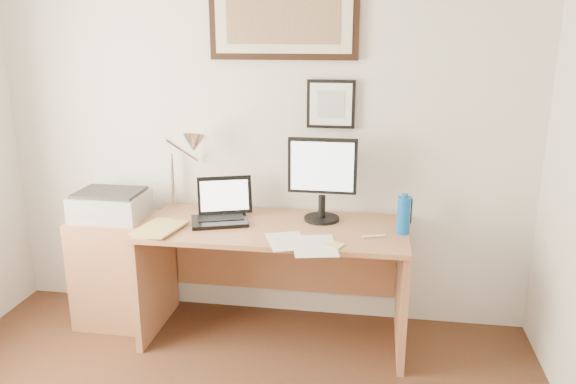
% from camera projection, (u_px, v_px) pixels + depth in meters
% --- Properties ---
extents(wall_back, '(3.50, 0.02, 2.50)m').
position_uv_depth(wall_back, '(261.00, 133.00, 3.63)').
color(wall_back, silver).
rests_on(wall_back, ground).
extents(side_cabinet, '(0.50, 0.40, 0.73)m').
position_uv_depth(side_cabinet, '(117.00, 270.00, 3.71)').
color(side_cabinet, '#A06743').
rests_on(side_cabinet, floor).
extents(water_bottle, '(0.08, 0.08, 0.22)m').
position_uv_depth(water_bottle, '(404.00, 215.00, 3.25)').
color(water_bottle, '#0D57AE').
rests_on(water_bottle, desk).
extents(bottle_cap, '(0.04, 0.04, 0.02)m').
position_uv_depth(bottle_cap, '(405.00, 195.00, 3.21)').
color(bottle_cap, '#0D57AE').
rests_on(bottle_cap, water_bottle).
extents(speaker, '(0.08, 0.07, 0.16)m').
position_uv_depth(speaker, '(405.00, 210.00, 3.45)').
color(speaker, black).
rests_on(speaker, desk).
extents(paper_sheet_a, '(0.29, 0.34, 0.00)m').
position_uv_depth(paper_sheet_a, '(287.00, 241.00, 3.15)').
color(paper_sheet_a, silver).
rests_on(paper_sheet_a, desk).
extents(paper_sheet_b, '(0.30, 0.38, 0.00)m').
position_uv_depth(paper_sheet_b, '(314.00, 246.00, 3.08)').
color(paper_sheet_b, silver).
rests_on(paper_sheet_b, desk).
extents(sticky_pad, '(0.12, 0.12, 0.01)m').
position_uv_depth(sticky_pad, '(334.00, 245.00, 3.07)').
color(sticky_pad, '#F6E174').
rests_on(sticky_pad, desk).
extents(marker_pen, '(0.14, 0.06, 0.02)m').
position_uv_depth(marker_pen, '(374.00, 236.00, 3.21)').
color(marker_pen, white).
rests_on(marker_pen, desk).
extents(book, '(0.28, 0.34, 0.02)m').
position_uv_depth(book, '(143.00, 227.00, 3.35)').
color(book, tan).
rests_on(book, desk).
extents(desk, '(1.60, 0.70, 0.75)m').
position_uv_depth(desk, '(277.00, 257.00, 3.54)').
color(desk, '#A06743').
rests_on(desk, floor).
extents(laptop, '(0.40, 0.40, 0.26)m').
position_uv_depth(laptop, '(222.00, 212.00, 3.48)').
color(laptop, black).
rests_on(laptop, desk).
extents(lcd_monitor, '(0.42, 0.22, 0.52)m').
position_uv_depth(lcd_monitor, '(322.00, 175.00, 3.42)').
color(lcd_monitor, black).
rests_on(lcd_monitor, desk).
extents(printer, '(0.44, 0.34, 0.18)m').
position_uv_depth(printer, '(110.00, 205.00, 3.59)').
color(printer, '#ABABAD').
rests_on(printer, side_cabinet).
extents(desk_lamp, '(0.29, 0.27, 0.53)m').
position_uv_depth(desk_lamp, '(192.00, 146.00, 3.53)').
color(desk_lamp, silver).
rests_on(desk_lamp, desk).
extents(picture_large, '(0.92, 0.04, 0.47)m').
position_uv_depth(picture_large, '(283.00, 20.00, 3.39)').
color(picture_large, black).
rests_on(picture_large, wall_back).
extents(picture_small, '(0.30, 0.03, 0.30)m').
position_uv_depth(picture_small, '(331.00, 104.00, 3.48)').
color(picture_small, black).
rests_on(picture_small, wall_back).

